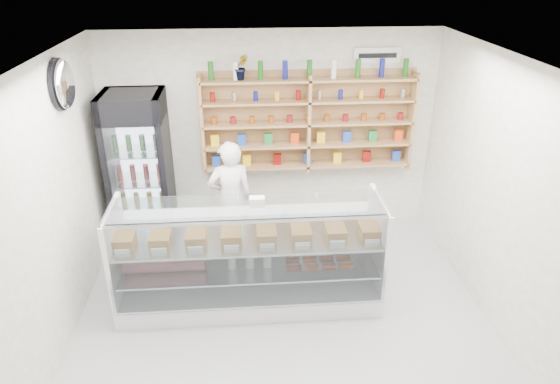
{
  "coord_description": "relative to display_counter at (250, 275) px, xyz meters",
  "views": [
    {
      "loc": [
        -0.37,
        -4.0,
        3.69
      ],
      "look_at": [
        0.01,
        0.9,
        1.29
      ],
      "focal_mm": 32.0,
      "sensor_mm": 36.0,
      "label": 1
    }
  ],
  "objects": [
    {
      "name": "room",
      "position": [
        0.35,
        -0.7,
        1.05
      ],
      "size": [
        5.0,
        5.0,
        5.0
      ],
      "color": "#B0B1B6",
      "rests_on": "ground"
    },
    {
      "name": "display_counter",
      "position": [
        0.0,
        0.0,
        0.0
      ],
      "size": [
        2.92,
        0.87,
        1.27
      ],
      "color": "white",
      "rests_on": "floor"
    },
    {
      "name": "shop_worker",
      "position": [
        -0.21,
        1.07,
        0.44
      ],
      "size": [
        0.63,
        0.47,
        1.58
      ],
      "primitive_type": "imported",
      "rotation": [
        0.0,
        0.0,
        3.32
      ],
      "color": "white",
      "rests_on": "floor"
    },
    {
      "name": "drinks_cooler",
      "position": [
        -1.38,
        1.39,
        0.71
      ],
      "size": [
        0.77,
        0.75,
        2.12
      ],
      "rotation": [
        0.0,
        0.0,
        0.01
      ],
      "color": "black",
      "rests_on": "floor"
    },
    {
      "name": "wall_shelving",
      "position": [
        0.85,
        1.64,
        1.24
      ],
      "size": [
        2.84,
        0.28,
        1.33
      ],
      "color": "#AA8B50",
      "rests_on": "back_wall"
    },
    {
      "name": "potted_plant",
      "position": [
        -0.02,
        1.64,
        2.01
      ],
      "size": [
        0.21,
        0.18,
        0.32
      ],
      "primitive_type": "imported",
      "rotation": [
        0.0,
        0.0,
        0.25
      ],
      "color": "#1E6626",
      "rests_on": "wall_shelving"
    },
    {
      "name": "security_mirror",
      "position": [
        -1.82,
        0.5,
        2.1
      ],
      "size": [
        0.15,
        0.5,
        0.5
      ],
      "primitive_type": "ellipsoid",
      "color": "silver",
      "rests_on": "left_wall"
    },
    {
      "name": "wall_sign",
      "position": [
        1.75,
        1.77,
        2.1
      ],
      "size": [
        0.62,
        0.03,
        0.2
      ],
      "primitive_type": "cube",
      "color": "white",
      "rests_on": "back_wall"
    }
  ]
}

